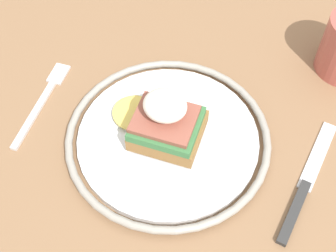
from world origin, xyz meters
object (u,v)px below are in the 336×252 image
Objects in this scene: sandwich at (166,121)px; fork at (43,100)px; knife at (304,189)px; plate at (168,138)px.

sandwich is 0.19m from fork.
sandwich is 0.66× the size of knife.
plate is 0.19m from fork.
knife is at bearing -4.71° from sandwich.
knife is (0.18, -0.02, -0.04)m from sandwich.
knife is at bearing -3.67° from fork.
plate is 1.40× the size of knife.
plate is 0.04m from sandwich.
fork is 0.81× the size of knife.
knife is (0.18, -0.01, -0.01)m from plate.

